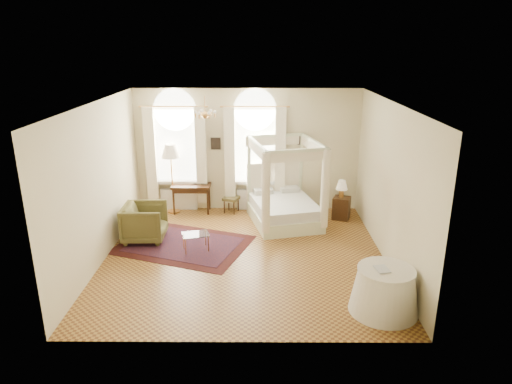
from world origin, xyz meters
TOP-DOWN VIEW (x-y plane):
  - ground at (0.00, 0.00)m, footprint 6.00×6.00m
  - room_walls at (0.00, 0.00)m, footprint 6.00×6.00m
  - window_left at (-1.90, 2.87)m, footprint 1.62×0.27m
  - window_right at (0.20, 2.87)m, footprint 1.62×0.27m
  - chandelier at (-0.90, 1.20)m, footprint 0.51×0.45m
  - wall_pictures at (0.09, 2.97)m, footprint 2.54×0.03m
  - canopy_bed at (0.96, 1.93)m, footprint 2.01×2.28m
  - nightstand at (2.47, 2.21)m, footprint 0.53×0.50m
  - nightstand_lamp at (2.46, 2.27)m, footprint 0.30×0.30m
  - writing_desk at (-1.52, 2.70)m, footprint 1.04×0.54m
  - laptop at (-1.28, 2.83)m, footprint 0.36×0.24m
  - stool at (-0.44, 2.68)m, footprint 0.49×0.49m
  - armchair at (-2.35, 0.84)m, footprint 0.98×0.95m
  - coffee_table at (-1.10, 0.28)m, footprint 0.67×0.56m
  - floor_lamp at (-2.02, 2.70)m, footprint 0.49×0.49m
  - oriental_rug at (-1.42, 0.56)m, footprint 3.36×2.88m
  - side_table at (2.46, -2.11)m, footprint 1.18×1.18m
  - book at (2.27, -2.17)m, footprint 0.26×0.32m

SIDE VIEW (x-z plane):
  - ground at x=0.00m, z-range 0.00..0.00m
  - oriental_rug at x=-1.42m, z-range 0.00..0.01m
  - nightstand at x=2.47m, z-range 0.00..0.59m
  - coffee_table at x=-1.10m, z-range 0.16..0.55m
  - stool at x=-0.44m, z-range 0.15..0.58m
  - side_table at x=2.46m, z-range -0.01..0.80m
  - armchair at x=-2.35m, z-range 0.00..0.88m
  - canopy_bed at x=0.96m, z-range -0.58..1.55m
  - writing_desk at x=-1.52m, z-range 0.28..1.05m
  - laptop at x=-1.28m, z-range 0.78..0.80m
  - book at x=2.27m, z-range 0.81..0.83m
  - nightstand_lamp at x=2.46m, z-range 0.67..1.11m
  - window_left at x=-1.90m, z-range -0.16..3.13m
  - window_right at x=0.20m, z-range -0.16..3.13m
  - floor_lamp at x=-2.02m, z-range 0.67..2.55m
  - wall_pictures at x=0.09m, z-range 1.70..2.09m
  - room_walls at x=0.00m, z-range -1.02..4.98m
  - chandelier at x=-0.90m, z-range 2.66..3.16m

